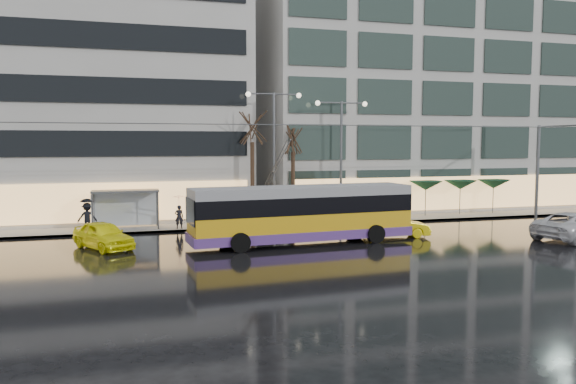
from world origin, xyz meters
name	(u,v)px	position (x,y,z in m)	size (l,w,h in m)	color
ground	(289,255)	(0.00, 0.00, 0.00)	(140.00, 140.00, 0.00)	black
sidewalk	(264,217)	(2.00, 14.00, 0.07)	(80.00, 10.00, 0.15)	gray
kerb	(281,227)	(2.00, 9.05, 0.07)	(80.00, 0.10, 0.15)	slate
building_left	(10,69)	(-16.00, 19.00, 11.15)	(34.00, 14.00, 22.00)	#A7A4A0
building_right	(432,66)	(19.00, 19.00, 12.65)	(32.00, 14.00, 25.00)	#A7A4A0
trolleybus	(302,216)	(1.61, 2.99, 1.60)	(12.89, 5.23, 5.90)	gold
catenary	(270,165)	(1.00, 7.94, 4.25)	(42.24, 5.12, 7.00)	#595B60
bus_shelter	(119,201)	(-8.38, 10.69, 1.96)	(4.20, 1.60, 2.51)	#595B60
street_lamp_near	(274,139)	(2.00, 10.80, 5.99)	(3.96, 0.36, 9.03)	#595B60
street_lamp_far	(341,143)	(7.00, 10.80, 5.71)	(3.96, 0.36, 8.53)	#595B60
tree_a	(252,123)	(0.50, 11.00, 7.09)	(3.20, 3.20, 8.40)	black
tree_b	(293,133)	(3.50, 11.20, 6.40)	(3.20, 3.20, 7.70)	black
parasol_a	(426,186)	(14.00, 11.00, 2.45)	(2.50, 2.50, 2.65)	#595B60
parasol_b	(460,185)	(17.00, 11.00, 2.45)	(2.50, 2.50, 2.65)	#595B60
parasol_c	(493,184)	(20.00, 11.00, 2.45)	(2.50, 2.50, 2.65)	#595B60
taxi_a	(103,235)	(-9.17, 4.37, 0.75)	(1.76, 4.38, 1.49)	#FDF90D
taxi_b	(396,226)	(7.75, 3.55, 0.66)	(1.39, 4.00, 1.32)	yellow
sedan_silver	(576,226)	(17.56, -0.24, 0.82)	(2.71, 5.88, 1.63)	silver
pedestrian_a	(179,206)	(-4.68, 9.57, 1.63)	(1.02, 1.04, 2.19)	black
pedestrian_b	(184,211)	(-4.12, 12.19, 0.95)	(0.95, 0.85, 1.61)	black
pedestrian_c	(87,214)	(-10.33, 9.96, 1.27)	(1.23, 0.89, 2.11)	black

